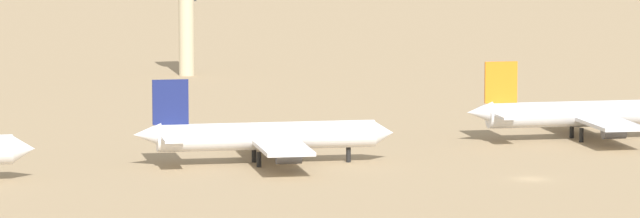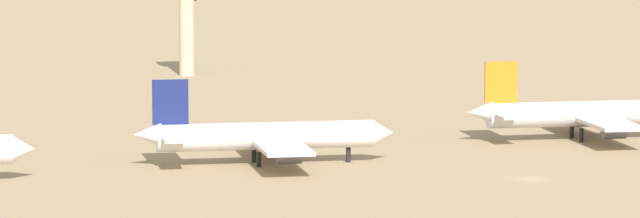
% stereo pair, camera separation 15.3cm
% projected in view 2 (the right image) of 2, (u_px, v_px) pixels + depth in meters
% --- Properties ---
extents(ground, '(4000.00, 4000.00, 0.00)m').
position_uv_depth(ground, '(530.00, 179.00, 263.17)').
color(ground, '#9E8460').
extents(parked_jet_navy_2, '(37.50, 31.90, 12.40)m').
position_uv_depth(parked_jet_navy_2, '(264.00, 136.00, 276.07)').
color(parked_jet_navy_2, white).
rests_on(parked_jet_navy_2, ground).
extents(parked_jet_orange_3, '(37.81, 32.13, 12.50)m').
position_uv_depth(parked_jet_orange_3, '(584.00, 114.00, 301.84)').
color(parked_jet_orange_3, silver).
rests_on(parked_jet_orange_3, ground).
extents(control_tower, '(5.20, 5.20, 25.20)m').
position_uv_depth(control_tower, '(187.00, 2.00, 398.96)').
color(control_tower, '#C6B793').
rests_on(control_tower, ground).
extents(light_pole_mid, '(1.80, 0.50, 15.16)m').
position_uv_depth(light_pole_mid, '(193.00, 29.00, 410.27)').
color(light_pole_mid, '#59595E').
rests_on(light_pole_mid, ground).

